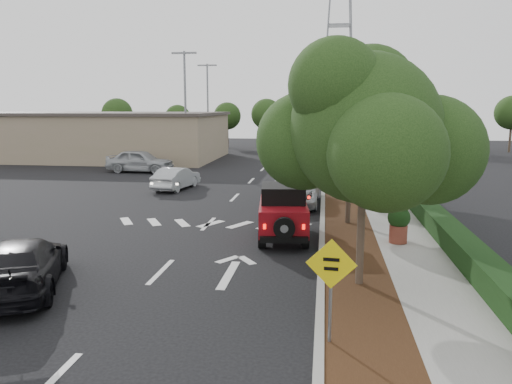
% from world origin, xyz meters
% --- Properties ---
extents(ground, '(120.00, 120.00, 0.00)m').
position_xyz_m(ground, '(0.00, 0.00, 0.00)').
color(ground, black).
rests_on(ground, ground).
extents(curb, '(0.20, 70.00, 0.15)m').
position_xyz_m(curb, '(4.60, 12.00, 0.07)').
color(curb, '#9E9B93').
rests_on(curb, ground).
extents(planting_strip, '(1.80, 70.00, 0.12)m').
position_xyz_m(planting_strip, '(5.60, 12.00, 0.06)').
color(planting_strip, black).
rests_on(planting_strip, ground).
extents(sidewalk, '(2.00, 70.00, 0.12)m').
position_xyz_m(sidewalk, '(7.50, 12.00, 0.06)').
color(sidewalk, gray).
rests_on(sidewalk, ground).
extents(hedge, '(0.80, 70.00, 0.80)m').
position_xyz_m(hedge, '(8.90, 12.00, 0.40)').
color(hedge, black).
rests_on(hedge, ground).
extents(commercial_building, '(22.00, 12.00, 4.00)m').
position_xyz_m(commercial_building, '(-16.00, 30.00, 2.00)').
color(commercial_building, gray).
rests_on(commercial_building, ground).
extents(transmission_tower, '(7.00, 4.00, 28.00)m').
position_xyz_m(transmission_tower, '(6.00, 48.00, 0.00)').
color(transmission_tower, slate).
rests_on(transmission_tower, ground).
extents(street_tree_near, '(3.80, 3.80, 5.92)m').
position_xyz_m(street_tree_near, '(5.60, -0.50, 0.00)').
color(street_tree_near, black).
rests_on(street_tree_near, ground).
extents(street_tree_mid, '(3.20, 3.20, 5.32)m').
position_xyz_m(street_tree_mid, '(5.60, 6.50, 0.00)').
color(street_tree_mid, black).
rests_on(street_tree_mid, ground).
extents(street_tree_far, '(3.40, 3.40, 5.62)m').
position_xyz_m(street_tree_far, '(5.60, 13.00, 0.00)').
color(street_tree_far, black).
rests_on(street_tree_far, ground).
extents(light_pole_a, '(2.00, 0.22, 9.00)m').
position_xyz_m(light_pole_a, '(-6.50, 26.00, 0.00)').
color(light_pole_a, slate).
rests_on(light_pole_a, ground).
extents(light_pole_b, '(2.00, 0.22, 9.00)m').
position_xyz_m(light_pole_b, '(-7.50, 38.00, 0.00)').
color(light_pole_b, slate).
rests_on(light_pole_b, ground).
extents(red_jeep, '(2.00, 3.88, 1.93)m').
position_xyz_m(red_jeep, '(3.18, 4.27, 0.98)').
color(red_jeep, black).
rests_on(red_jeep, ground).
extents(silver_suv_ahead, '(2.41, 5.09, 1.40)m').
position_xyz_m(silver_suv_ahead, '(3.20, 10.50, 0.70)').
color(silver_suv_ahead, '#AFB3B7').
rests_on(silver_suv_ahead, ground).
extents(black_suv_oncoming, '(3.55, 5.10, 1.37)m').
position_xyz_m(black_suv_oncoming, '(-3.10, -1.89, 0.69)').
color(black_suv_oncoming, black).
rests_on(black_suv_oncoming, ground).
extents(silver_sedan_oncoming, '(1.96, 4.04, 1.28)m').
position_xyz_m(silver_sedan_oncoming, '(-3.80, 14.19, 0.64)').
color(silver_sedan_oncoming, '#A8ABB0').
rests_on(silver_sedan_oncoming, ground).
extents(parked_suv, '(4.96, 2.29, 1.65)m').
position_xyz_m(parked_suv, '(-8.59, 21.08, 0.82)').
color(parked_suv, '#A2A5A9').
rests_on(parked_suv, ground).
extents(speed_hump_sign, '(0.99, 0.12, 2.11)m').
position_xyz_m(speed_hump_sign, '(4.80, -3.96, 1.46)').
color(speed_hump_sign, slate).
rests_on(speed_hump_sign, ground).
extents(terracotta_planter, '(0.76, 0.76, 1.32)m').
position_xyz_m(terracotta_planter, '(7.18, 3.70, 0.89)').
color(terracotta_planter, brown).
rests_on(terracotta_planter, ground).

